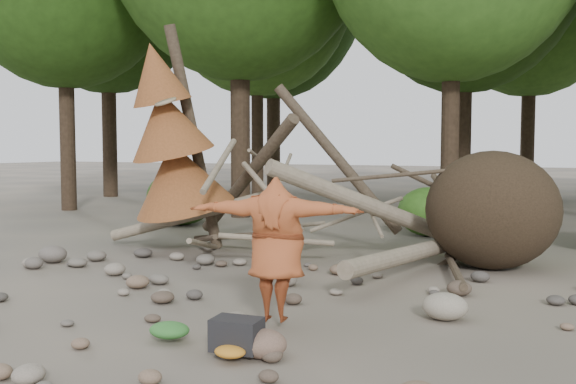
% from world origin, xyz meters
% --- Properties ---
extents(ground, '(120.00, 120.00, 0.00)m').
position_xyz_m(ground, '(0.00, 0.00, 0.00)').
color(ground, '#514C44').
rests_on(ground, ground).
extents(deadfall_pile, '(8.55, 5.24, 3.30)m').
position_xyz_m(deadfall_pile, '(2.02, 4.24, 0.95)').
color(deadfall_pile, '#332619').
rests_on(deadfall_pile, ground).
extents(dead_conifer, '(2.06, 2.16, 4.35)m').
position_xyz_m(dead_conifer, '(-3.12, 3.37, 2.11)').
color(dead_conifer, '#4C3F30').
rests_on(dead_conifer, ground).
extents(bush_left, '(1.80, 1.80, 1.44)m').
position_xyz_m(bush_left, '(-5.50, 7.20, 0.72)').
color(bush_left, '#295015').
rests_on(bush_left, ground).
extents(bush_mid, '(1.40, 1.40, 1.12)m').
position_xyz_m(bush_mid, '(0.80, 7.80, 0.56)').
color(bush_mid, '#35661D').
rests_on(bush_mid, ground).
extents(frisbee_thrower, '(2.36, 0.94, 2.54)m').
position_xyz_m(frisbee_thrower, '(0.82, -0.32, 0.90)').
color(frisbee_thrower, '#A54B25').
rests_on(frisbee_thrower, ground).
extents(backpack, '(0.50, 0.35, 0.32)m').
position_xyz_m(backpack, '(0.91, -1.39, 0.16)').
color(backpack, black).
rests_on(backpack, ground).
extents(cloth_green, '(0.44, 0.37, 0.16)m').
position_xyz_m(cloth_green, '(0.05, -1.30, 0.08)').
color(cloth_green, '#306F2C').
rests_on(cloth_green, ground).
extents(cloth_orange, '(0.31, 0.25, 0.11)m').
position_xyz_m(cloth_orange, '(0.94, -1.58, 0.06)').
color(cloth_orange, '#C17921').
rests_on(cloth_orange, ground).
extents(boulder_front_right, '(0.47, 0.42, 0.28)m').
position_xyz_m(boulder_front_right, '(1.16, -1.33, 0.14)').
color(boulder_front_right, '#7A5D4C').
rests_on(boulder_front_right, ground).
extents(boulder_mid_right, '(0.54, 0.48, 0.32)m').
position_xyz_m(boulder_mid_right, '(2.50, 0.78, 0.16)').
color(boulder_mid_right, gray).
rests_on(boulder_mid_right, ground).
extents(boulder_mid_left, '(0.51, 0.46, 0.30)m').
position_xyz_m(boulder_mid_left, '(-4.51, 1.69, 0.15)').
color(boulder_mid_left, '#696058').
rests_on(boulder_mid_left, ground).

